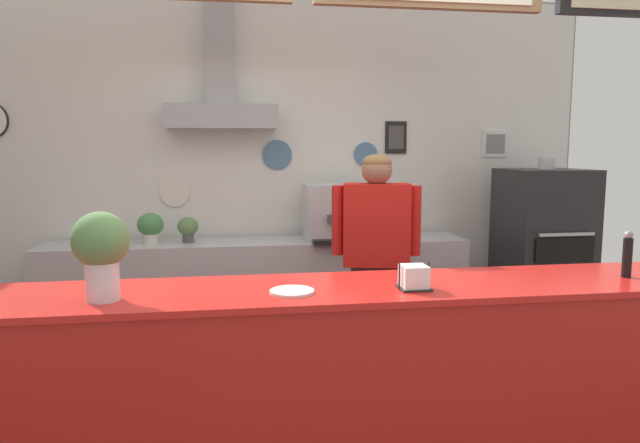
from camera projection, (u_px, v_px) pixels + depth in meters
name	position (u px, v px, depth m)	size (l,w,h in m)	color
back_wall_assembly	(271.00, 157.00, 4.96)	(5.72, 2.42, 3.04)	gray
service_counter	(313.00, 397.00, 2.67)	(4.80, 0.61, 1.06)	red
back_prep_counter	(259.00, 295.00, 4.84)	(3.53, 0.53, 0.92)	#B7BABF
pizza_oven	(542.00, 257.00, 4.91)	(0.68, 0.69, 1.62)	#232326
shop_worker	(376.00, 265.00, 3.92)	(0.60, 0.30, 1.66)	#232328
espresso_machine	(339.00, 212.00, 4.83)	(0.58, 0.51, 0.47)	silver
potted_sage	(188.00, 228.00, 4.67)	(0.17, 0.17, 0.21)	#4C4C51
potted_rosemary	(150.00, 226.00, 4.62)	(0.21, 0.21, 0.25)	beige
napkin_holder	(414.00, 278.00, 2.57)	(0.14, 0.14, 0.12)	#262628
condiment_plate	(292.00, 291.00, 2.51)	(0.20, 0.20, 0.01)	white
pepper_grinder	(627.00, 254.00, 2.79)	(0.05, 0.05, 0.23)	black
basil_vase	(101.00, 250.00, 2.35)	(0.23, 0.23, 0.38)	silver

